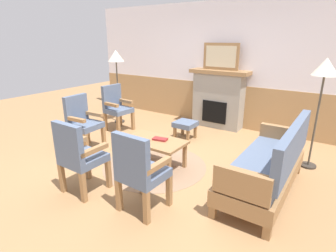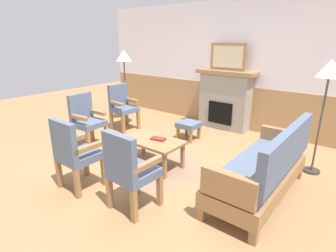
% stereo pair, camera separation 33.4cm
% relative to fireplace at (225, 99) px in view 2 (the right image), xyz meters
% --- Properties ---
extents(ground_plane, '(14.00, 14.00, 0.00)m').
position_rel_fireplace_xyz_m(ground_plane, '(0.00, -2.35, -0.65)').
color(ground_plane, '#997047').
extents(wall_back, '(7.20, 0.14, 2.70)m').
position_rel_fireplace_xyz_m(wall_back, '(0.00, 0.25, 0.66)').
color(wall_back, white).
rests_on(wall_back, ground_plane).
extents(fireplace, '(1.30, 0.44, 1.28)m').
position_rel_fireplace_xyz_m(fireplace, '(0.00, 0.00, 0.00)').
color(fireplace, gray).
rests_on(fireplace, ground_plane).
extents(framed_picture, '(0.80, 0.04, 0.56)m').
position_rel_fireplace_xyz_m(framed_picture, '(0.00, 0.00, 0.91)').
color(framed_picture, olive).
rests_on(framed_picture, fireplace).
extents(couch, '(0.70, 1.80, 0.98)m').
position_rel_fireplace_xyz_m(couch, '(1.69, -2.22, -0.26)').
color(couch, olive).
rests_on(couch, ground_plane).
extents(coffee_table, '(0.96, 0.56, 0.44)m').
position_rel_fireplace_xyz_m(coffee_table, '(0.02, -2.41, -0.27)').
color(coffee_table, olive).
rests_on(coffee_table, ground_plane).
extents(round_rug, '(1.64, 1.64, 0.01)m').
position_rel_fireplace_xyz_m(round_rug, '(0.02, -2.41, -0.65)').
color(round_rug, '#896B51').
rests_on(round_rug, ground_plane).
extents(book_on_table, '(0.24, 0.16, 0.03)m').
position_rel_fireplace_xyz_m(book_on_table, '(0.10, -2.36, -0.20)').
color(book_on_table, maroon).
rests_on(book_on_table, coffee_table).
extents(footstool, '(0.40, 0.40, 0.36)m').
position_rel_fireplace_xyz_m(footstool, '(-0.19, -1.10, -0.37)').
color(footstool, olive).
rests_on(footstool, ground_plane).
extents(armchair_near_fireplace, '(0.51, 0.51, 0.98)m').
position_rel_fireplace_xyz_m(armchair_near_fireplace, '(-1.47, -2.56, -0.11)').
color(armchair_near_fireplace, olive).
rests_on(armchair_near_fireplace, ground_plane).
extents(armchair_by_window_left, '(0.52, 0.52, 0.98)m').
position_rel_fireplace_xyz_m(armchair_by_window_left, '(-1.73, -1.46, -0.11)').
color(armchair_by_window_left, olive).
rests_on(armchair_by_window_left, ground_plane).
extents(armchair_front_left, '(0.48, 0.48, 0.98)m').
position_rel_fireplace_xyz_m(armchair_front_left, '(-0.32, -3.55, -0.11)').
color(armchair_front_left, olive).
rests_on(armchair_front_left, ground_plane).
extents(armchair_front_center, '(0.49, 0.49, 0.98)m').
position_rel_fireplace_xyz_m(armchair_front_center, '(0.58, -3.43, -0.11)').
color(armchair_front_center, olive).
rests_on(armchair_front_center, ground_plane).
extents(floor_lamp_by_couch, '(0.36, 0.36, 1.68)m').
position_rel_fireplace_xyz_m(floor_lamp_by_couch, '(2.05, -1.06, 0.80)').
color(floor_lamp_by_couch, '#332D28').
rests_on(floor_lamp_by_couch, ground_plane).
extents(floor_lamp_by_chairs, '(0.36, 0.36, 1.68)m').
position_rel_fireplace_xyz_m(floor_lamp_by_chairs, '(-2.08, -1.02, 0.80)').
color(floor_lamp_by_chairs, '#332D28').
rests_on(floor_lamp_by_chairs, ground_plane).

